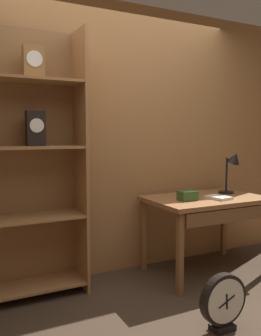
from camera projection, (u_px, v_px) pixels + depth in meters
The scene contains 7 objects.
ground_plane at pixel (190, 330), 2.48m from camera, with size 10.00×10.00×0.00m, color #3D2D21.
back_wood_panel at pixel (114, 140), 3.48m from camera, with size 4.80×0.05×2.60m, color #9E6B3D.
workbench at pixel (207, 206), 3.46m from camera, with size 1.13×0.73×0.75m.
desk_lamp at pixel (233, 166), 3.66m from camera, with size 0.21×0.22×0.44m.
toolbox_small at pixel (188, 196), 3.29m from camera, with size 0.17×0.12×0.09m, color #2D5123.
open_repair_manual at pixel (219, 198), 3.37m from camera, with size 0.16×0.22×0.03m, color silver.
round_clock_large at pixel (223, 302), 2.46m from camera, with size 0.36×0.11×0.40m.
Camera 1 is at (-1.43, -1.93, 1.35)m, focal length 38.37 mm.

